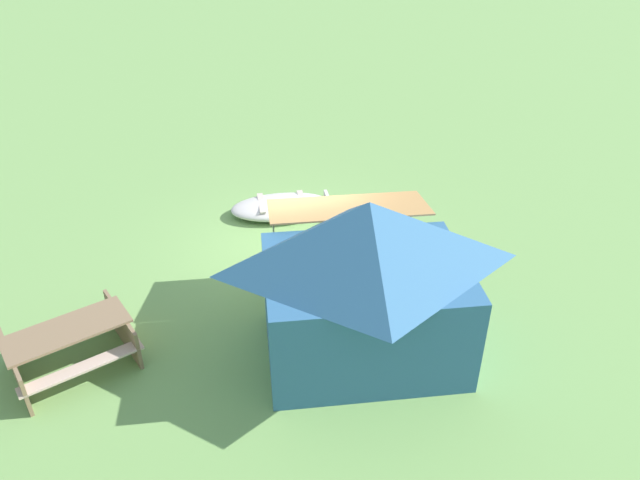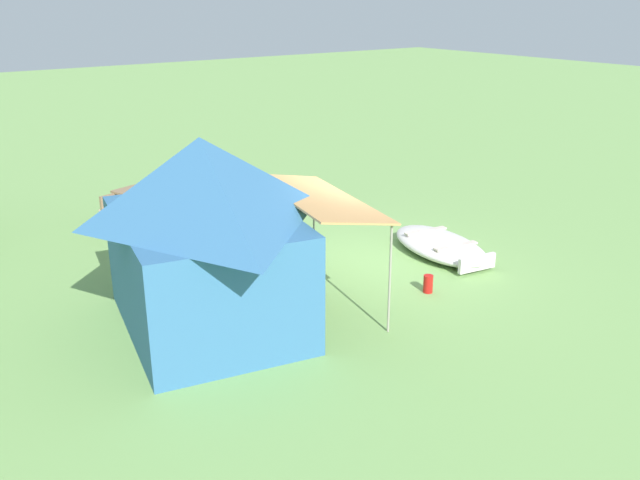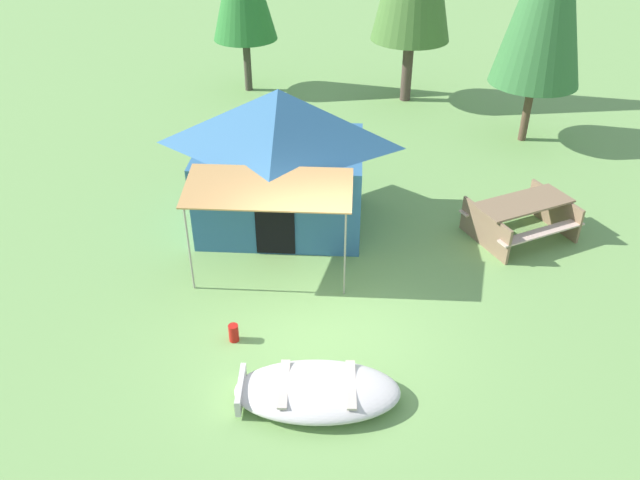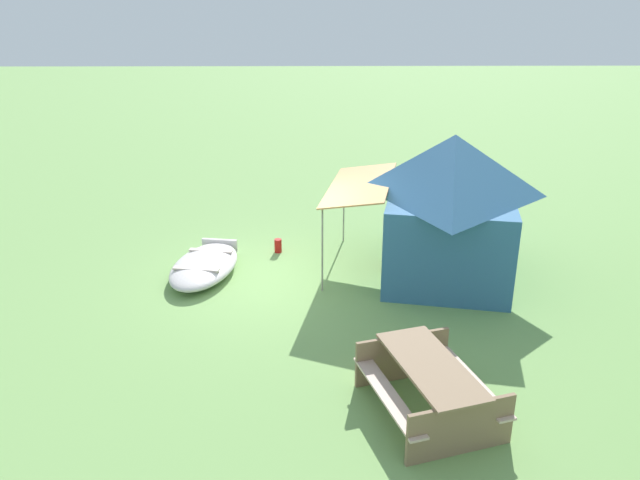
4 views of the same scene
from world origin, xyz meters
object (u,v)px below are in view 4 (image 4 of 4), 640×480
Objects in this scene: canvas_cabin_tent at (450,204)px; fuel_can at (278,246)px; picnic_table at (429,382)px; beached_rowboat at (204,265)px; cooler_box at (405,260)px.

fuel_can is (-1.14, -3.59, -1.37)m from canvas_cabin_tent.
fuel_can is at bearing -107.56° from canvas_cabin_tent.
canvas_cabin_tent is 4.01m from fuel_can.
picnic_table is 6.38m from fuel_can.
canvas_cabin_tent is 1.88× the size of picnic_table.
beached_rowboat is 6.13m from picnic_table.
canvas_cabin_tent reaches higher than beached_rowboat.
cooler_box is at bearing 92.94° from beached_rowboat.
cooler_box is at bearing -102.74° from canvas_cabin_tent.
beached_rowboat is 5.05× the size of cooler_box.
beached_rowboat is 4.25m from cooler_box.
canvas_cabin_tent is at bearing 72.44° from fuel_can.
picnic_table is 4.51× the size of cooler_box.
canvas_cabin_tent reaches higher than cooler_box.
fuel_can is (-0.95, -2.76, -0.04)m from cooler_box.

